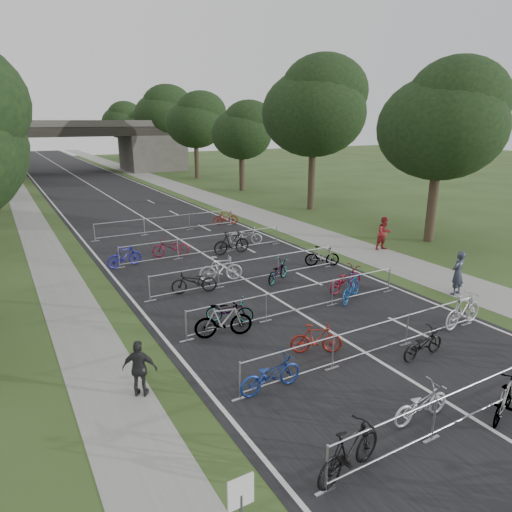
{
  "coord_description": "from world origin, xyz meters",
  "views": [
    {
      "loc": [
        -9.43,
        -2.06,
        7.06
      ],
      "look_at": [
        0.49,
        15.25,
        1.1
      ],
      "focal_mm": 32.0,
      "sensor_mm": 36.0,
      "label": 1
    }
  ],
  "objects_px": {
    "pedestrian_a": "(458,273)",
    "park_sign": "(241,507)",
    "overpass_bridge": "(69,147)",
    "pedestrian_c": "(140,369)",
    "pedestrian_b": "(384,234)"
  },
  "relations": [
    {
      "from": "overpass_bridge",
      "to": "pedestrian_b",
      "type": "xyz_separation_m",
      "value": [
        9.2,
        -49.05,
        -2.59
      ]
    },
    {
      "from": "park_sign",
      "to": "pedestrian_c",
      "type": "distance_m",
      "value": 5.69
    },
    {
      "from": "pedestrian_a",
      "to": "park_sign",
      "type": "bearing_deg",
      "value": 16.74
    },
    {
      "from": "overpass_bridge",
      "to": "pedestrian_a",
      "type": "relative_size",
      "value": 16.49
    },
    {
      "from": "pedestrian_b",
      "to": "pedestrian_c",
      "type": "bearing_deg",
      "value": -150.18
    },
    {
      "from": "park_sign",
      "to": "pedestrian_a",
      "type": "relative_size",
      "value": 0.97
    },
    {
      "from": "pedestrian_a",
      "to": "overpass_bridge",
      "type": "bearing_deg",
      "value": -91.32
    },
    {
      "from": "overpass_bridge",
      "to": "pedestrian_c",
      "type": "xyz_separation_m",
      "value": [
        -6.8,
        -56.33,
        -2.74
      ]
    },
    {
      "from": "overpass_bridge",
      "to": "pedestrian_c",
      "type": "height_order",
      "value": "overpass_bridge"
    },
    {
      "from": "pedestrian_a",
      "to": "pedestrian_c",
      "type": "height_order",
      "value": "pedestrian_a"
    },
    {
      "from": "overpass_bridge",
      "to": "pedestrian_b",
      "type": "distance_m",
      "value": 49.98
    },
    {
      "from": "pedestrian_a",
      "to": "pedestrian_b",
      "type": "relative_size",
      "value": 1.0
    },
    {
      "from": "park_sign",
      "to": "pedestrian_a",
      "type": "xyz_separation_m",
      "value": [
        13.6,
        6.35,
        -0.33
      ]
    },
    {
      "from": "overpass_bridge",
      "to": "pedestrian_b",
      "type": "bearing_deg",
      "value": -79.38
    },
    {
      "from": "park_sign",
      "to": "pedestrian_b",
      "type": "height_order",
      "value": "pedestrian_b"
    }
  ]
}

